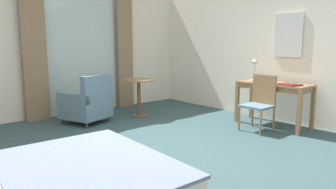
{
  "coord_description": "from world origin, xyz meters",
  "views": [
    {
      "loc": [
        -2.48,
        -3.0,
        1.43
      ],
      "look_at": [
        0.23,
        0.16,
        0.76
      ],
      "focal_mm": 33.22,
      "sensor_mm": 36.0,
      "label": 1
    }
  ],
  "objects_px": {
    "desk_lamp": "(255,66)",
    "writing_desk": "(274,89)",
    "armchair_by_window": "(88,104)",
    "round_cafe_table": "(139,89)",
    "desk_chair": "(260,100)",
    "closed_book": "(290,85)"
  },
  "relations": [
    {
      "from": "closed_book",
      "to": "armchair_by_window",
      "type": "relative_size",
      "value": 0.33
    },
    {
      "from": "writing_desk",
      "to": "armchair_by_window",
      "type": "distance_m",
      "value": 3.35
    },
    {
      "from": "writing_desk",
      "to": "desk_chair",
      "type": "distance_m",
      "value": 0.45
    },
    {
      "from": "round_cafe_table",
      "to": "writing_desk",
      "type": "bearing_deg",
      "value": -56.94
    },
    {
      "from": "desk_chair",
      "to": "round_cafe_table",
      "type": "relative_size",
      "value": 1.24
    },
    {
      "from": "desk_lamp",
      "to": "round_cafe_table",
      "type": "distance_m",
      "value": 2.26
    },
    {
      "from": "writing_desk",
      "to": "armchair_by_window",
      "type": "xyz_separation_m",
      "value": [
        -2.41,
        2.31,
        -0.31
      ]
    },
    {
      "from": "desk_chair",
      "to": "closed_book",
      "type": "distance_m",
      "value": 0.54
    },
    {
      "from": "desk_chair",
      "to": "round_cafe_table",
      "type": "distance_m",
      "value": 2.34
    },
    {
      "from": "desk_lamp",
      "to": "armchair_by_window",
      "type": "height_order",
      "value": "desk_lamp"
    },
    {
      "from": "desk_lamp",
      "to": "closed_book",
      "type": "bearing_deg",
      "value": -94.98
    },
    {
      "from": "desk_chair",
      "to": "round_cafe_table",
      "type": "bearing_deg",
      "value": 114.43
    },
    {
      "from": "desk_chair",
      "to": "round_cafe_table",
      "type": "xyz_separation_m",
      "value": [
        -0.97,
        2.13,
        0.04
      ]
    },
    {
      "from": "desk_lamp",
      "to": "writing_desk",
      "type": "bearing_deg",
      "value": -85.23
    },
    {
      "from": "desk_lamp",
      "to": "armchair_by_window",
      "type": "relative_size",
      "value": 0.48
    },
    {
      "from": "armchair_by_window",
      "to": "writing_desk",
      "type": "bearing_deg",
      "value": -43.89
    },
    {
      "from": "writing_desk",
      "to": "armchair_by_window",
      "type": "relative_size",
      "value": 1.36
    },
    {
      "from": "desk_chair",
      "to": "round_cafe_table",
      "type": "height_order",
      "value": "desk_chair"
    },
    {
      "from": "round_cafe_table",
      "to": "desk_lamp",
      "type": "bearing_deg",
      "value": -52.1
    },
    {
      "from": "desk_chair",
      "to": "closed_book",
      "type": "xyz_separation_m",
      "value": [
        0.32,
        -0.34,
        0.27
      ]
    },
    {
      "from": "writing_desk",
      "to": "round_cafe_table",
      "type": "distance_m",
      "value": 2.54
    },
    {
      "from": "desk_chair",
      "to": "armchair_by_window",
      "type": "height_order",
      "value": "desk_chair"
    }
  ]
}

